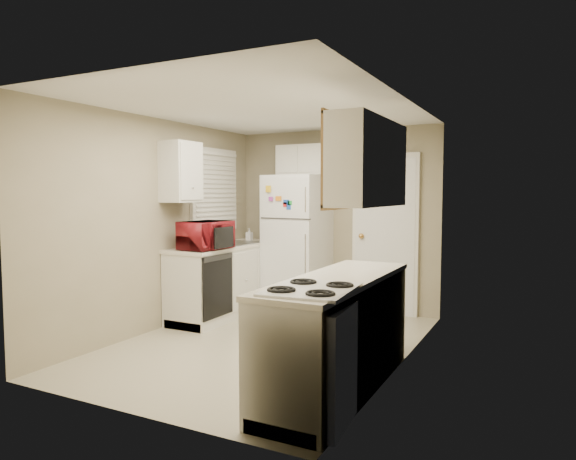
% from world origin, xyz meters
% --- Properties ---
extents(floor, '(3.80, 3.80, 0.00)m').
position_xyz_m(floor, '(0.00, 0.00, 0.00)').
color(floor, beige).
rests_on(floor, ground).
extents(ceiling, '(3.80, 3.80, 0.00)m').
position_xyz_m(ceiling, '(0.00, 0.00, 2.40)').
color(ceiling, white).
rests_on(ceiling, floor).
extents(wall_left, '(3.80, 3.80, 0.00)m').
position_xyz_m(wall_left, '(-1.40, 0.00, 1.20)').
color(wall_left, gray).
rests_on(wall_left, floor).
extents(wall_right, '(3.80, 3.80, 0.00)m').
position_xyz_m(wall_right, '(1.40, 0.00, 1.20)').
color(wall_right, gray).
rests_on(wall_right, floor).
extents(wall_back, '(2.80, 2.80, 0.00)m').
position_xyz_m(wall_back, '(0.00, 1.90, 1.20)').
color(wall_back, gray).
rests_on(wall_back, floor).
extents(wall_front, '(2.80, 2.80, 0.00)m').
position_xyz_m(wall_front, '(0.00, -1.90, 1.20)').
color(wall_front, gray).
rests_on(wall_front, floor).
extents(left_counter, '(0.60, 1.80, 0.90)m').
position_xyz_m(left_counter, '(-1.10, 0.90, 0.45)').
color(left_counter, silver).
rests_on(left_counter, floor).
extents(dishwasher, '(0.03, 0.58, 0.72)m').
position_xyz_m(dishwasher, '(-0.81, 0.30, 0.49)').
color(dishwasher, black).
rests_on(dishwasher, floor).
extents(sink, '(0.54, 0.74, 0.16)m').
position_xyz_m(sink, '(-1.10, 1.05, 0.86)').
color(sink, gray).
rests_on(sink, left_counter).
extents(microwave, '(0.61, 0.36, 0.40)m').
position_xyz_m(microwave, '(-0.99, 0.34, 1.05)').
color(microwave, maroon).
rests_on(microwave, left_counter).
extents(soap_bottle, '(0.08, 0.08, 0.17)m').
position_xyz_m(soap_bottle, '(-1.15, 1.57, 1.00)').
color(soap_bottle, silver).
rests_on(soap_bottle, left_counter).
extents(window_blinds, '(0.10, 0.98, 1.08)m').
position_xyz_m(window_blinds, '(-1.36, 1.05, 1.60)').
color(window_blinds, silver).
rests_on(window_blinds, wall_left).
extents(upper_cabinet_left, '(0.30, 0.45, 0.70)m').
position_xyz_m(upper_cabinet_left, '(-1.25, 0.22, 1.80)').
color(upper_cabinet_left, silver).
rests_on(upper_cabinet_left, wall_left).
extents(refrigerator, '(0.79, 0.77, 1.79)m').
position_xyz_m(refrigerator, '(-0.41, 1.60, 0.90)').
color(refrigerator, white).
rests_on(refrigerator, floor).
extents(cabinet_over_fridge, '(0.70, 0.30, 0.40)m').
position_xyz_m(cabinet_over_fridge, '(-0.40, 1.75, 2.00)').
color(cabinet_over_fridge, silver).
rests_on(cabinet_over_fridge, wall_back).
extents(interior_door, '(0.86, 0.06, 2.08)m').
position_xyz_m(interior_door, '(0.70, 1.86, 1.02)').
color(interior_door, white).
rests_on(interior_door, floor).
extents(right_counter, '(0.60, 2.00, 0.90)m').
position_xyz_m(right_counter, '(1.10, -0.80, 0.45)').
color(right_counter, silver).
rests_on(right_counter, floor).
extents(stove, '(0.60, 0.72, 0.82)m').
position_xyz_m(stove, '(1.15, -1.40, 0.41)').
color(stove, white).
rests_on(stove, floor).
extents(upper_cabinet_right, '(0.30, 1.20, 0.70)m').
position_xyz_m(upper_cabinet_right, '(1.25, -0.50, 1.80)').
color(upper_cabinet_right, silver).
rests_on(upper_cabinet_right, wall_right).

